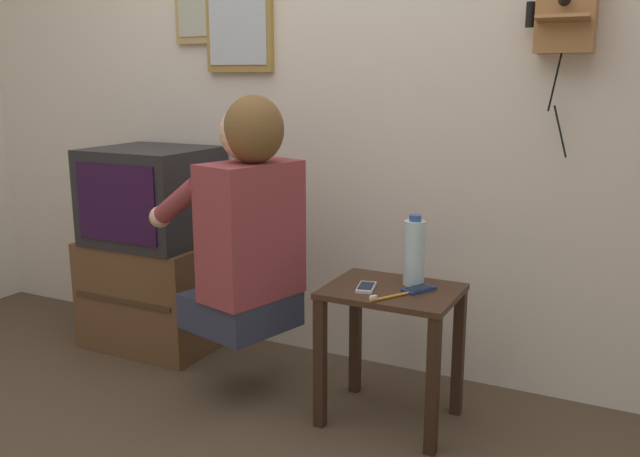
{
  "coord_description": "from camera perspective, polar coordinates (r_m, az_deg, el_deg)",
  "views": [
    {
      "loc": [
        1.28,
        -1.51,
        1.28
      ],
      "look_at": [
        0.19,
        0.68,
        0.73
      ],
      "focal_mm": 38.0,
      "sensor_mm": 36.0,
      "label": 1
    }
  ],
  "objects": [
    {
      "name": "water_bottle",
      "position": [
        2.53,
        7.94,
        -1.97
      ],
      "size": [
        0.08,
        0.08,
        0.26
      ],
      "color": "silver",
      "rests_on": "side_table"
    },
    {
      "name": "side_table",
      "position": [
        2.55,
        6.03,
        -7.8
      ],
      "size": [
        0.48,
        0.37,
        0.52
      ],
      "color": "#382316",
      "rests_on": "ground_plane"
    },
    {
      "name": "wall_back",
      "position": [
        3.02,
        1.51,
        12.52
      ],
      "size": [
        6.8,
        0.05,
        2.55
      ],
      "color": "beige",
      "rests_on": "ground_plane"
    },
    {
      "name": "tv_stand",
      "position": [
        3.39,
        -13.82,
        -5.31
      ],
      "size": [
        0.62,
        0.44,
        0.52
      ],
      "color": "brown",
      "rests_on": "ground_plane"
    },
    {
      "name": "wall_phone_antique",
      "position": [
        2.68,
        20.05,
        17.1
      ],
      "size": [
        0.24,
        0.18,
        0.73
      ],
      "color": "#9E6B3D"
    },
    {
      "name": "toothbrush",
      "position": [
        2.39,
        5.78,
        -5.73
      ],
      "size": [
        0.11,
        0.16,
        0.02
      ],
      "rotation": [
        0.0,
        0.0,
        2.59
      ],
      "color": "orange",
      "rests_on": "side_table"
    },
    {
      "name": "cell_phone_held",
      "position": [
        2.49,
        3.91,
        -4.96
      ],
      "size": [
        0.09,
        0.13,
        0.01
      ],
      "rotation": [
        0.0,
        0.0,
        0.24
      ],
      "color": "silver",
      "rests_on": "side_table"
    },
    {
      "name": "television",
      "position": [
        3.27,
        -13.95,
        2.73
      ],
      "size": [
        0.53,
        0.49,
        0.44
      ],
      "color": "#232326",
      "rests_on": "tv_stand"
    },
    {
      "name": "person",
      "position": [
        2.61,
        -6.21,
        0.64
      ],
      "size": [
        0.59,
        0.51,
        0.92
      ],
      "rotation": [
        0.0,
        0.0,
        1.3
      ],
      "color": "#2D3347",
      "rests_on": "ground_plane"
    },
    {
      "name": "cell_phone_spare",
      "position": [
        2.49,
        8.33,
        -5.07
      ],
      "size": [
        0.11,
        0.14,
        0.01
      ],
      "rotation": [
        0.0,
        0.0,
        -0.48
      ],
      "color": "navy",
      "rests_on": "side_table"
    }
  ]
}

